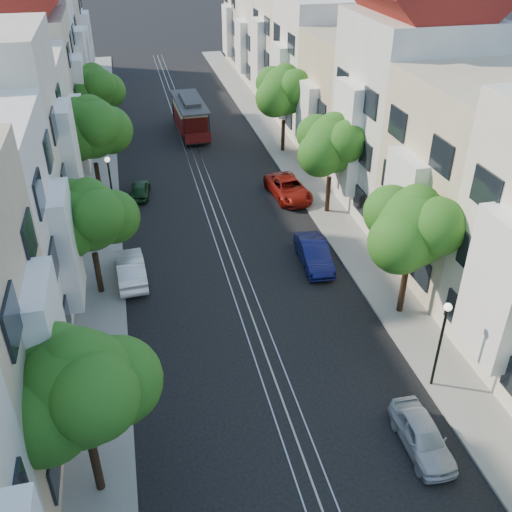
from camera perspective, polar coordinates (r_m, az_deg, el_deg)
ground at (r=43.27m, az=-5.59°, el=8.17°), size 200.00×200.00×0.00m
sidewalk_east at (r=44.63m, az=3.77°, el=9.10°), size 2.50×80.00×0.12m
sidewalk_west at (r=43.05m, az=-15.25°, el=7.13°), size 2.50×80.00×0.12m
rail_left at (r=43.21m, az=-6.32°, el=8.11°), size 0.06×80.00×0.02m
rail_slot at (r=43.27m, az=-5.59°, el=8.18°), size 0.06×80.00×0.02m
rail_right at (r=43.33m, az=-4.86°, el=8.26°), size 0.06×80.00×0.02m
lane_line at (r=43.27m, az=-5.59°, el=8.17°), size 0.08×80.00×0.01m
townhouses_east at (r=44.36m, az=10.00°, el=15.58°), size 7.75×72.00×12.00m
townhouses_west at (r=41.75m, az=-22.68°, el=12.47°), size 7.75×72.00×11.76m
tree_e_b at (r=26.77m, az=15.55°, el=2.65°), size 4.93×4.08×6.68m
tree_e_c at (r=35.90m, az=7.67°, el=10.89°), size 4.84×3.99×6.52m
tree_e_d at (r=45.75m, az=2.92°, el=16.08°), size 5.01×4.16×6.85m
tree_w_a at (r=18.48m, az=-17.07°, el=-12.73°), size 4.93×4.08×6.68m
tree_w_b at (r=28.54m, az=-16.28°, el=3.66°), size 4.72×3.87×6.27m
tree_w_c at (r=38.42m, az=-16.15°, el=12.10°), size 5.13×4.28×7.09m
tree_w_d at (r=49.08m, az=-15.87°, el=15.74°), size 4.84×3.99×6.52m
lamp_east at (r=23.83m, az=18.12°, el=-7.33°), size 0.32×0.32×4.16m
lamp_west at (r=36.40m, az=-14.38°, el=7.47°), size 0.32×0.32×4.16m
cable_car at (r=51.12m, az=-6.60°, el=13.92°), size 2.60×7.55×2.87m
parked_car_e_near at (r=22.82m, az=16.31°, el=-16.86°), size 1.50×3.57×1.20m
parked_car_e_mid at (r=31.81m, az=5.81°, el=0.23°), size 1.72×4.24×1.37m
parked_car_e_far at (r=39.29m, az=3.24°, el=6.78°), size 2.66×4.95×1.32m
parked_car_w_mid at (r=31.08m, az=-12.43°, el=-1.26°), size 1.66×4.23×1.37m
parked_car_w_far at (r=40.18m, az=-11.54°, el=6.56°), size 1.67×3.27×1.07m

